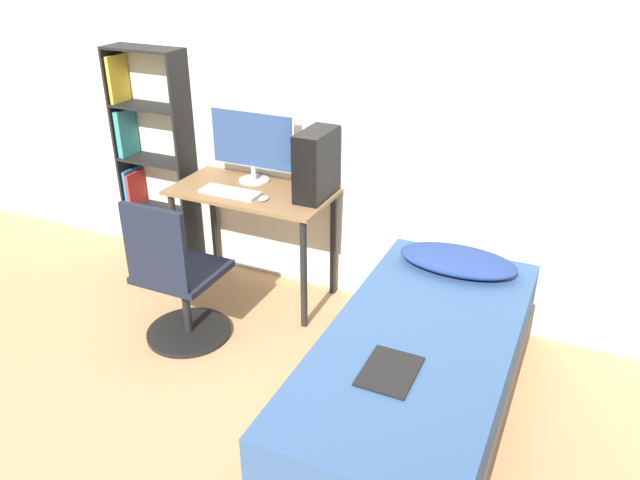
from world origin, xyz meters
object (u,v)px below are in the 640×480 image
bed (417,376)px  monitor (252,143)px  keyboard (230,192)px  bookshelf (149,164)px  pc_tower (316,164)px  office_chair (178,288)px

bed → monitor: bearing=148.6°
bed → keyboard: (-1.47, 0.62, 0.54)m
bookshelf → bed: bearing=-20.8°
bed → pc_tower: 1.45m
bookshelf → keyboard: bearing=-17.4°
office_chair → monitor: size_ratio=1.54×
office_chair → pc_tower: size_ratio=2.22×
bookshelf → pc_tower: (1.41, -0.09, 0.24)m
bed → bookshelf: bearing=159.2°
bookshelf → office_chair: size_ratio=1.67×
keyboard → pc_tower: 0.60m
monitor → keyboard: bearing=-94.6°
office_chair → keyboard: size_ratio=2.42×
monitor → office_chair: bearing=-94.3°
keyboard → monitor: bearing=85.4°
office_chair → bed: office_chair is taller
monitor → pc_tower: (0.50, -0.08, -0.05)m
keyboard → pc_tower: size_ratio=0.92×
keyboard → bookshelf: bearing=162.6°
monitor → pc_tower: monitor is taller
bookshelf → bed: bookshelf is taller
monitor → keyboard: size_ratio=1.57×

